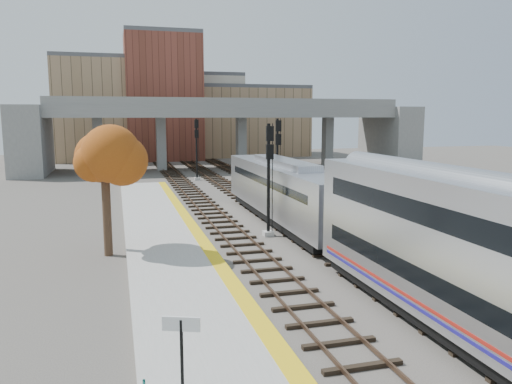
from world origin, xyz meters
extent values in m
plane|color=#47423D|center=(0.00, 0.00, 0.00)|extent=(160.00, 160.00, 0.00)
cube|color=#9E9E99|center=(-7.25, 0.00, 0.17)|extent=(4.50, 60.00, 0.35)
cube|color=yellow|center=(-5.35, 0.00, 0.35)|extent=(0.70, 60.00, 0.01)
cube|color=black|center=(-3.20, 12.50, 0.07)|extent=(2.50, 95.00, 0.14)
cube|color=brown|center=(-3.92, 12.50, 0.18)|extent=(0.07, 95.00, 0.14)
cube|color=brown|center=(-2.48, 12.50, 0.18)|extent=(0.07, 95.00, 0.14)
cube|color=black|center=(1.00, 12.50, 0.07)|extent=(2.50, 95.00, 0.14)
cube|color=brown|center=(0.28, 12.50, 0.18)|extent=(0.07, 95.00, 0.14)
cube|color=brown|center=(1.72, 12.50, 0.18)|extent=(0.07, 95.00, 0.14)
cube|color=black|center=(5.00, 12.50, 0.07)|extent=(2.50, 95.00, 0.14)
cube|color=brown|center=(4.28, 12.50, 0.18)|extent=(0.07, 95.00, 0.14)
cube|color=brown|center=(5.72, 12.50, 0.18)|extent=(0.07, 95.00, 0.14)
cube|color=slate|center=(5.00, 45.00, 7.75)|extent=(46.00, 10.00, 1.50)
cube|color=slate|center=(5.00, 40.20, 9.00)|extent=(46.00, 0.20, 1.00)
cube|color=slate|center=(5.00, 49.80, 9.00)|extent=(46.00, 0.20, 1.00)
cube|color=slate|center=(-12.00, 45.00, 3.50)|extent=(1.20, 1.60, 7.00)
cube|color=slate|center=(-4.00, 45.00, 3.50)|extent=(1.20, 1.60, 7.00)
cube|color=slate|center=(7.00, 45.00, 3.50)|extent=(1.20, 1.60, 7.00)
cube|color=slate|center=(20.00, 45.00, 3.50)|extent=(1.20, 1.60, 7.00)
cube|color=slate|center=(-20.00, 45.00, 4.25)|extent=(4.00, 12.00, 8.50)
cube|color=slate|center=(30.00, 45.00, 4.25)|extent=(4.00, 12.00, 8.50)
cube|color=#9E7E5B|center=(-10.00, 65.00, 8.00)|extent=(18.00, 14.00, 16.00)
cube|color=#4C4C4F|center=(-10.00, 65.00, 16.30)|extent=(18.00, 14.00, 0.60)
cube|color=beige|center=(4.00, 70.00, 7.00)|extent=(16.00, 16.00, 14.00)
cube|color=#4C4C4F|center=(4.00, 70.00, 14.30)|extent=(16.00, 16.00, 0.60)
cube|color=brown|center=(-2.00, 62.00, 10.00)|extent=(12.00, 10.00, 20.00)
cube|color=#4C4C4F|center=(-2.00, 62.00, 20.30)|extent=(12.00, 10.00, 0.60)
cube|color=#9E7E5B|center=(14.00, 68.00, 6.00)|extent=(20.00, 14.00, 12.00)
cube|color=#4C4C4F|center=(14.00, 68.00, 12.30)|extent=(20.00, 14.00, 0.60)
cube|color=black|center=(14.00, 28.00, 0.02)|extent=(14.00, 18.00, 0.04)
cube|color=#A8AAB2|center=(1.00, 8.87, 2.35)|extent=(3.00, 19.00, 3.20)
cube|color=black|center=(1.00, 18.39, 2.95)|extent=(2.20, 0.06, 1.10)
cube|color=black|center=(1.00, 8.87, 2.95)|extent=(3.02, 16.15, 0.50)
cube|color=black|center=(1.00, 8.87, 0.50)|extent=(2.70, 17.10, 0.50)
cube|color=#A8AAB2|center=(1.00, 8.87, 4.15)|extent=(1.60, 9.50, 0.40)
cube|color=#9E9E99|center=(-1.10, 5.67, 0.15)|extent=(0.60, 0.60, 0.30)
cylinder|color=black|center=(-1.10, 5.67, 3.39)|extent=(0.19, 0.19, 6.78)
cube|color=black|center=(-1.10, 5.42, 6.20)|extent=(0.44, 0.18, 0.87)
cube|color=black|center=(-1.10, 5.42, 5.13)|extent=(0.44, 0.18, 0.87)
cube|color=#9E9E99|center=(3.00, 16.56, 0.15)|extent=(0.60, 0.60, 0.30)
cylinder|color=black|center=(3.00, 16.56, 3.51)|extent=(0.20, 0.20, 7.02)
cube|color=black|center=(3.00, 16.31, 6.42)|extent=(0.45, 0.18, 0.90)
cube|color=black|center=(3.00, 16.31, 5.31)|extent=(0.45, 0.18, 0.90)
cube|color=#9E9E99|center=(-1.10, 33.20, 0.15)|extent=(0.60, 0.60, 0.30)
cylinder|color=black|center=(-1.10, 33.20, 3.46)|extent=(0.20, 0.20, 6.93)
cube|color=black|center=(-1.10, 32.95, 6.33)|extent=(0.45, 0.18, 0.89)
cube|color=black|center=(-1.10, 32.95, 5.24)|extent=(0.45, 0.18, 0.89)
cylinder|color=black|center=(-8.50, -11.54, 1.45)|extent=(0.08, 0.08, 2.20)
cube|color=white|center=(-8.50, -11.54, 2.45)|extent=(0.86, 0.37, 0.35)
cylinder|color=#382619|center=(-10.39, 3.87, 2.60)|extent=(0.44, 0.44, 5.21)
ellipsoid|color=#A85216|center=(-10.39, 3.87, 5.58)|extent=(3.60, 3.60, 3.72)
imported|color=#99999E|center=(9.93, 25.46, 0.65)|extent=(1.76, 3.68, 1.22)
imported|color=#99999E|center=(13.28, 27.22, 0.59)|extent=(1.18, 3.34, 1.10)
imported|color=#99999E|center=(16.55, 28.88, 0.65)|extent=(2.55, 4.47, 1.22)
camera|label=1|loc=(-9.78, -22.55, 7.22)|focal=35.00mm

